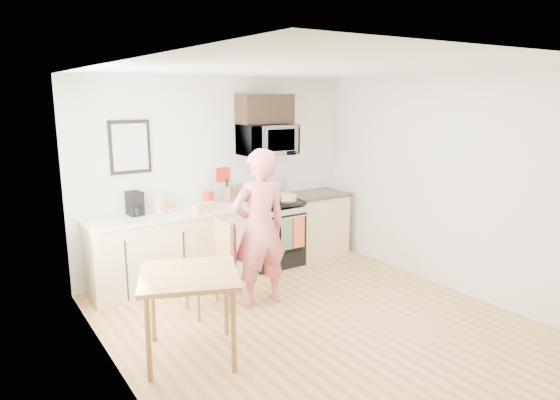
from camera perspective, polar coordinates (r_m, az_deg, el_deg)
floor at (r=5.37m, az=4.84°, el=-14.32°), size 4.60×4.60×0.00m
back_wall at (r=6.85m, az=-6.97°, el=2.88°), size 4.00×0.04×2.60m
front_wall at (r=3.51m, az=29.36°, el=-7.47°), size 4.00×0.04×2.60m
left_wall at (r=4.04m, az=-17.77°, el=-4.08°), size 0.04×4.60×2.60m
right_wall at (r=6.35m, az=19.37°, el=1.57°), size 0.04×4.60×2.60m
ceiling at (r=4.82m, az=5.41°, el=14.60°), size 4.00×4.60×0.04m
window at (r=4.75m, az=-20.21°, el=1.22°), size 0.06×1.40×1.50m
cabinet_left at (r=6.46m, az=-11.95°, el=-5.61°), size 2.10×0.60×0.90m
countertop_left at (r=6.34m, az=-12.14°, el=-1.56°), size 2.14×0.64×0.04m
cabinet_right at (r=7.52m, az=4.03°, el=-2.86°), size 0.84×0.60×0.90m
countertop_right at (r=7.41m, az=4.08°, el=0.66°), size 0.88×0.64×0.04m
range at (r=7.06m, az=-1.02°, el=-3.93°), size 0.76×0.70×1.16m
microwave at (r=6.91m, az=-1.53°, el=6.89°), size 0.76×0.51×0.42m
upper_cabinet at (r=6.92m, az=-1.75°, el=10.38°), size 0.76×0.35×0.40m
wall_art at (r=6.33m, az=-16.78°, el=5.82°), size 0.50×0.04×0.65m
wall_trivet at (r=6.86m, az=-6.54°, el=2.90°), size 0.20×0.02×0.20m
person at (r=5.61m, az=-2.35°, el=-3.25°), size 0.69×0.48×1.80m
dining_table at (r=4.62m, az=-10.34°, el=-9.31°), size 0.97×0.97×0.81m
chair at (r=5.58m, az=-6.96°, el=-6.02°), size 0.50×0.46×1.02m
knife_block at (r=6.83m, az=-5.93°, el=0.70°), size 0.15×0.16×0.21m
utensil_crock at (r=6.72m, az=-8.18°, el=0.92°), size 0.13×0.13×0.39m
fruit_bowl at (r=6.40m, az=-12.41°, el=-0.90°), size 0.23×0.23×0.10m
milk_carton at (r=6.29m, az=-13.55°, el=-0.52°), size 0.11×0.11×0.22m
coffee_maker at (r=6.27m, az=-16.23°, el=-0.46°), size 0.18×0.25×0.29m
bread_bag at (r=6.26m, az=-8.66°, el=-0.87°), size 0.33×0.20×0.11m
cake at (r=6.87m, az=0.83°, el=0.23°), size 0.31×0.31×0.10m
kettle at (r=6.99m, az=-2.40°, el=0.87°), size 0.19×0.19×0.24m
pot at (r=6.75m, az=-1.03°, el=0.09°), size 0.22×0.37×0.11m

